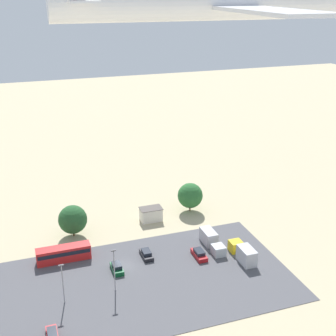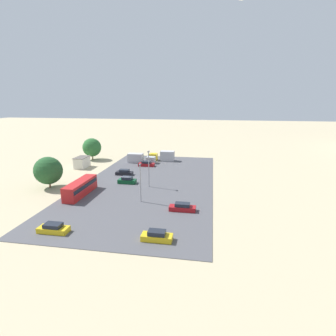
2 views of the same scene
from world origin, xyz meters
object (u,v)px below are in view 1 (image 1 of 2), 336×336
object	(u,v)px
parked_truck_0	(243,253)
parked_car_3	(52,336)
airplane	(241,1)
parked_car_1	(117,268)
parked_truck_1	(211,240)
parked_car_5	(199,254)
bus	(64,253)
parked_car_4	(146,254)
shed_building	(151,214)

from	to	relation	value
parked_truck_0	parked_car_3	bearing A→B (deg)	-164.61
airplane	parked_car_1	bearing A→B (deg)	-155.51
parked_truck_1	parked_car_5	bearing A→B (deg)	37.69
bus	parked_car_4	size ratio (longest dim) A/B	2.38
parked_car_4	airplane	size ratio (longest dim) A/B	0.10
shed_building	parked_car_1	xyz separation A→B (m)	(12.35, 17.81, -0.83)
parked_car_1	parked_car_5	size ratio (longest dim) A/B	0.89
shed_building	parked_truck_0	distance (m)	25.29
parked_car_4	parked_truck_0	xyz separation A→B (m)	(-17.96, 7.23, 0.86)
parked_car_4	parked_truck_1	xyz separation A→B (m)	(-14.01, 0.43, 0.72)
bus	parked_car_3	distance (m)	22.45
parked_truck_0	parked_car_1	bearing A→B (deg)	170.27
parked_car_3	parked_truck_0	world-z (taller)	parked_truck_0
parked_car_4	parked_truck_0	world-z (taller)	parked_truck_0
parked_car_3	parked_car_4	size ratio (longest dim) A/B	1.07
parked_car_1	parked_car_4	world-z (taller)	parked_car_1
parked_car_1	parked_car_4	size ratio (longest dim) A/B	0.95
parked_car_1	parked_truck_1	world-z (taller)	parked_truck_1
parked_car_3	parked_truck_1	size ratio (longest dim) A/B	0.55
airplane	parked_car_5	bearing A→B (deg)	167.74
shed_building	bus	world-z (taller)	shed_building
parked_car_1	airplane	world-z (taller)	airplane
parked_car_1	parked_truck_1	xyz separation A→B (m)	(-20.79, -2.56, 0.64)
airplane	shed_building	bearing A→B (deg)	179.75
bus	parked_car_4	world-z (taller)	bus
shed_building	parked_truck_1	size ratio (longest dim) A/B	0.59
shed_building	parked_car_4	xyz separation A→B (m)	(5.57, 14.82, -0.90)
bus	parked_car_5	xyz separation A→B (m)	(-25.83, 7.68, -0.97)
shed_building	parked_car_4	size ratio (longest dim) A/B	1.15
parked_car_3	parked_car_4	bearing A→B (deg)	41.04
parked_truck_1	bus	bearing A→B (deg)	-8.72
bus	parked_car_5	size ratio (longest dim) A/B	2.22
parked_truck_1	parked_car_1	bearing A→B (deg)	7.01
parked_car_1	parked_truck_0	world-z (taller)	parked_truck_0
parked_truck_0	airplane	distance (m)	54.32
shed_building	parked_car_3	distance (m)	41.74
parked_car_4	parked_car_5	xyz separation A→B (m)	(-10.00, 3.53, 0.04)
parked_car_5	parked_truck_1	size ratio (longest dim) A/B	0.55
parked_car_5	shed_building	bearing A→B (deg)	-76.43
shed_building	parked_car_4	bearing A→B (deg)	69.40
shed_building	airplane	world-z (taller)	airplane
bus	parked_car_4	xyz separation A→B (m)	(-15.83, 4.15, -1.01)
parked_truck_1	airplane	distance (m)	56.56
shed_building	parked_car_3	bearing A→B (deg)	51.43
bus	parked_truck_0	bearing A→B (deg)	71.39
parked_car_3	parked_truck_0	size ratio (longest dim) A/B	0.59
parked_car_3	shed_building	bearing A→B (deg)	51.43
parked_car_1	parked_car_5	distance (m)	16.79
parked_car_1	airplane	xyz separation A→B (m)	(-10.18, 25.37, 48.67)
shed_building	parked_car_1	size ratio (longest dim) A/B	1.21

